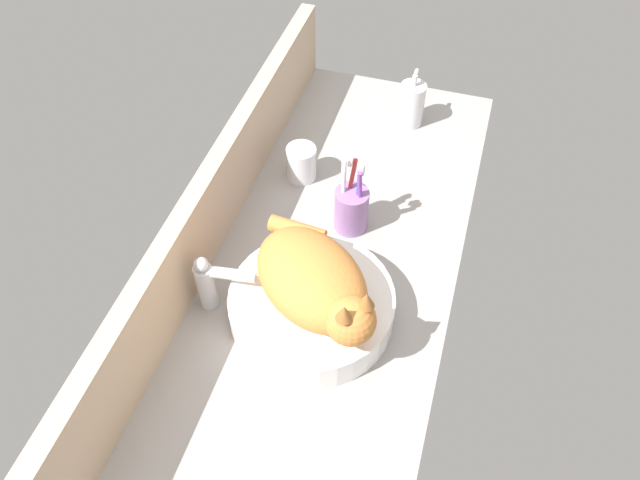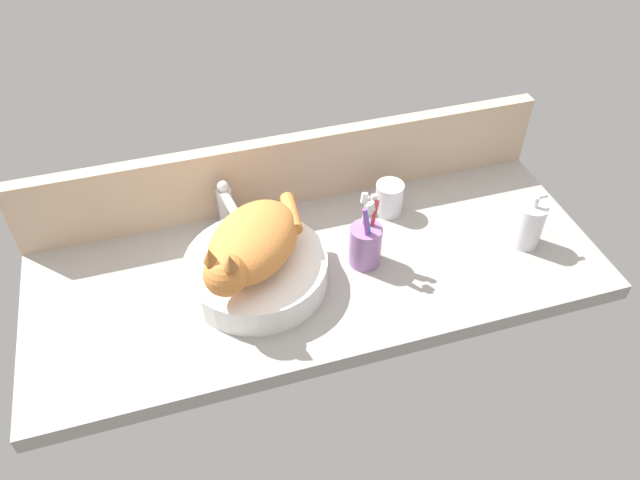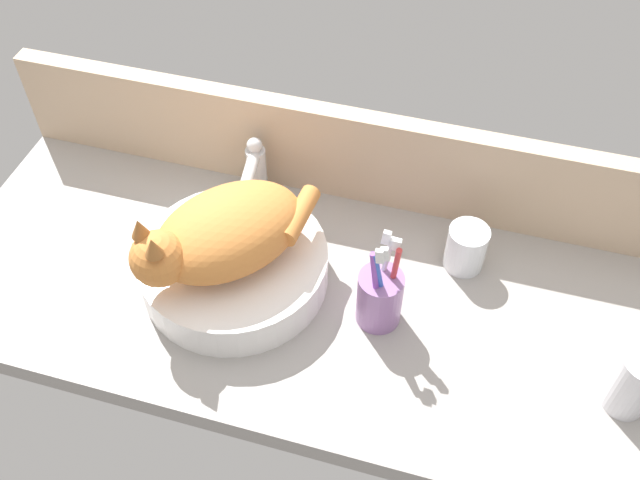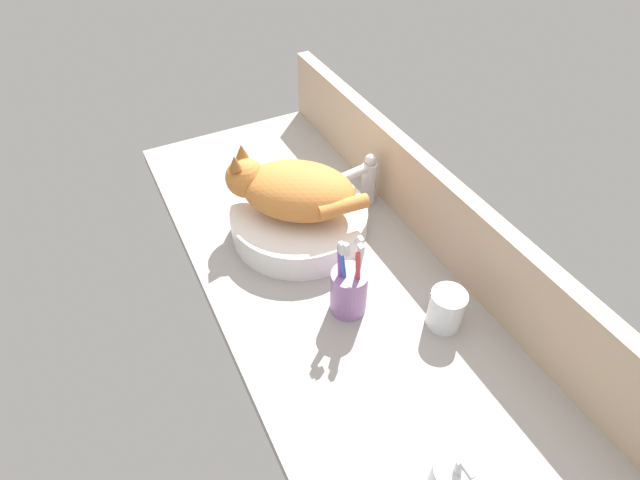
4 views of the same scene
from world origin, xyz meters
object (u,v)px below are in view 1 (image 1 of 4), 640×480
Objects in this scene: cat at (316,282)px; faucet at (211,281)px; water_glass at (301,165)px; sink_basin at (312,306)px; soap_dispenser at (411,104)px; toothbrush_cup at (351,208)px.

cat is 2.21× the size of faucet.
faucet is 1.63× the size of water_glass.
sink_basin is 9.21cm from cat.
water_glass is (37.22, 14.98, -8.87)cm from cat.
cat is at bearing -158.08° from water_glass.
soap_dispenser is 1.73× the size of water_glass.
sink_basin is at bearing -159.15° from water_glass.
toothbrush_cup reaches higher than soap_dispenser.
soap_dispenser reaches higher than faucet.
water_glass is (39.10, -5.09, -3.71)cm from faucet.
cat reaches higher than faucet.
faucet is at bearing 172.58° from water_glass.
sink_basin is 24.98cm from toothbrush_cup.
cat reaches higher than soap_dispenser.
toothbrush_cup is at bearing 172.45° from soap_dispenser.
soap_dispenser is at bearing -20.85° from faucet.
sink_basin is at bearing -81.95° from faucet.
toothbrush_cup is (-38.21, 5.07, -0.07)cm from soap_dispenser.
cat reaches higher than water_glass.
cat is 2.09× the size of soap_dispenser.
faucet reaches higher than water_glass.
cat is 41.09cm from water_glass.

